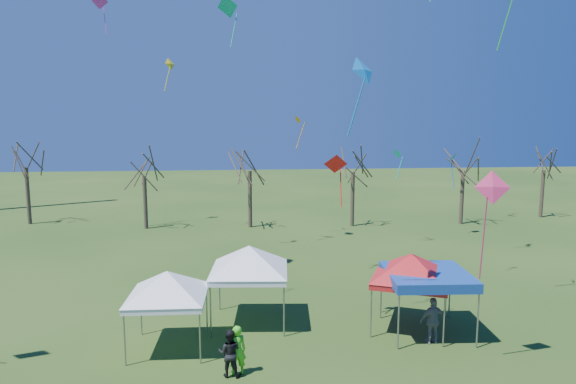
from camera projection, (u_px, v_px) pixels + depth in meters
name	position (u px, v px, depth m)	size (l,w,h in m)	color
ground	(332.00, 371.00, 18.22)	(140.00, 140.00, 0.00)	#214114
tree_0	(24.00, 147.00, 42.28)	(3.83, 3.83, 8.44)	#3D2D21
tree_1	(143.00, 157.00, 40.63)	(3.42, 3.42, 7.54)	#3D2D21
tree_2	(249.00, 150.00, 41.08)	(3.71, 3.71, 8.18)	#3D2D21
tree_3	(353.00, 152.00, 41.57)	(3.59, 3.59, 7.91)	#3D2D21
tree_4	(464.00, 152.00, 42.41)	(3.58, 3.58, 7.89)	#3D2D21
tree_5	(545.00, 153.00, 45.28)	(3.39, 3.39, 7.46)	#3D2D21
tent_white_west	(167.00, 276.00, 19.62)	(4.08, 4.08, 3.60)	gray
tent_white_mid	(249.00, 251.00, 22.10)	(4.52, 4.52, 4.00)	gray
tent_red	(412.00, 259.00, 21.47)	(4.02, 4.02, 3.80)	gray
tent_blue	(427.00, 277.00, 21.19)	(3.52, 3.52, 2.62)	gray
person_grey	(433.00, 321.00, 20.36)	(1.10, 0.46, 1.88)	slate
person_dark	(230.00, 353.00, 17.78)	(0.82, 0.64, 1.70)	black
person_green	(237.00, 350.00, 17.88)	(0.66, 0.43, 1.80)	#44C920
kite_2	(100.00, 2.00, 38.93)	(1.35, 1.05, 3.05)	#DE31AF
kite_1	(336.00, 164.00, 21.40)	(1.03, 0.68, 2.25)	red
kite_27	(363.00, 71.00, 17.50)	(1.28, 1.20, 2.75)	blue
kite_5	(492.00, 189.00, 17.52)	(1.27, 0.73, 3.92)	#D12E62
kite_13	(170.00, 64.00, 38.52)	(0.97, 1.03, 2.51)	yellow
kite_11	(228.00, 6.00, 32.24)	(1.70, 1.47, 3.24)	#0BAD87
kite_19	(398.00, 154.00, 35.72)	(0.71, 0.89, 2.09)	#0DCDC2
kite_22	(298.00, 121.00, 37.96)	(0.87, 0.94, 2.49)	orange
kite_12	(453.00, 158.00, 37.96)	(1.05, 1.07, 2.79)	blue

